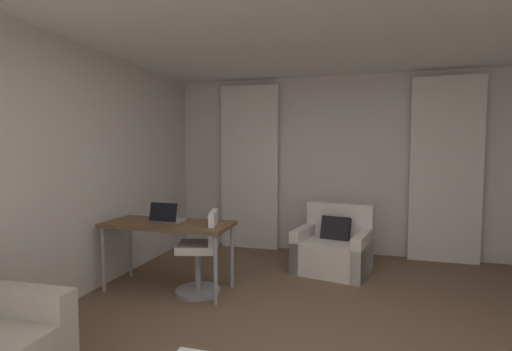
{
  "coord_description": "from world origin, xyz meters",
  "views": [
    {
      "loc": [
        0.23,
        -2.51,
        1.51
      ],
      "look_at": [
        -0.83,
        1.34,
        1.24
      ],
      "focal_mm": 25.71,
      "sensor_mm": 36.0,
      "label": 1
    }
  ],
  "objects_px": {
    "armchair": "(334,249)",
    "desk": "(168,228)",
    "desk_chair": "(202,257)",
    "laptop": "(167,218)"
  },
  "relations": [
    {
      "from": "armchair",
      "to": "desk_chair",
      "type": "distance_m",
      "value": 1.73
    },
    {
      "from": "desk_chair",
      "to": "laptop",
      "type": "distance_m",
      "value": 0.58
    },
    {
      "from": "laptop",
      "to": "armchair",
      "type": "bearing_deg",
      "value": 32.59
    },
    {
      "from": "armchair",
      "to": "desk",
      "type": "relative_size",
      "value": 0.73
    },
    {
      "from": "laptop",
      "to": "desk",
      "type": "bearing_deg",
      "value": -45.57
    },
    {
      "from": "armchair",
      "to": "laptop",
      "type": "distance_m",
      "value": 2.1
    },
    {
      "from": "armchair",
      "to": "laptop",
      "type": "bearing_deg",
      "value": -147.41
    },
    {
      "from": "desk_chair",
      "to": "laptop",
      "type": "relative_size",
      "value": 2.68
    },
    {
      "from": "laptop",
      "to": "desk_chair",
      "type": "bearing_deg",
      "value": -5.5
    },
    {
      "from": "desk",
      "to": "laptop",
      "type": "distance_m",
      "value": 0.12
    }
  ]
}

